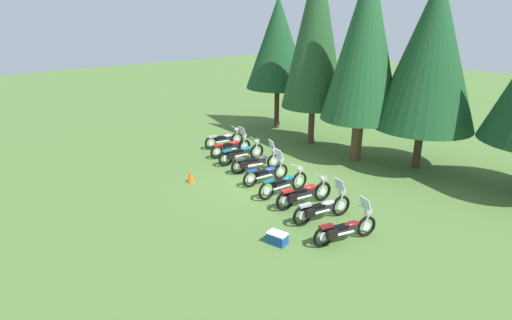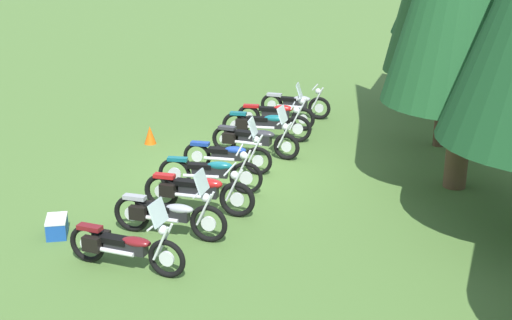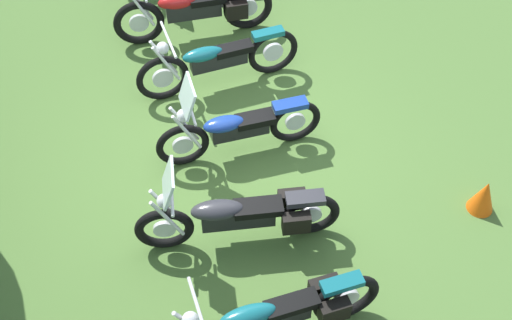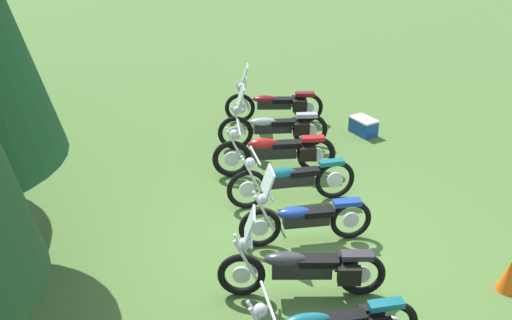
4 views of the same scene
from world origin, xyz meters
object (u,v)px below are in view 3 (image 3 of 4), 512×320
(motorcycle_6, at_px, (196,9))
(motorcycle_3, at_px, (240,215))
(motorcycle_5, at_px, (217,60))
(motorcycle_4, at_px, (237,127))
(traffic_cone, at_px, (484,196))
(motorcycle_2, at_px, (274,316))

(motorcycle_6, bearing_deg, motorcycle_3, 87.93)
(motorcycle_5, bearing_deg, motorcycle_6, -91.94)
(motorcycle_4, bearing_deg, traffic_cone, 146.86)
(motorcycle_4, height_order, motorcycle_6, motorcycle_4)
(motorcycle_5, height_order, traffic_cone, motorcycle_5)
(motorcycle_2, bearing_deg, motorcycle_3, -92.58)
(traffic_cone, bearing_deg, motorcycle_3, 75.69)
(motorcycle_3, xyz_separation_m, traffic_cone, (-0.72, -2.84, -0.22))
(motorcycle_5, height_order, motorcycle_6, motorcycle_6)
(motorcycle_2, bearing_deg, traffic_cone, -164.55)
(motorcycle_2, relative_size, motorcycle_4, 1.13)
(motorcycle_3, relative_size, motorcycle_6, 0.97)
(motorcycle_2, bearing_deg, motorcycle_6, -96.24)
(motorcycle_4, distance_m, motorcycle_6, 2.44)
(motorcycle_2, height_order, traffic_cone, motorcycle_2)
(motorcycle_2, distance_m, traffic_cone, 3.07)
(motorcycle_2, distance_m, motorcycle_3, 1.31)
(motorcycle_3, distance_m, traffic_cone, 2.94)
(motorcycle_5, xyz_separation_m, traffic_cone, (-3.27, -2.15, -0.22))
(motorcycle_3, bearing_deg, motorcycle_2, 98.81)
(motorcycle_3, distance_m, motorcycle_6, 3.77)
(motorcycle_4, xyz_separation_m, motorcycle_5, (1.27, -0.22, 0.01))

